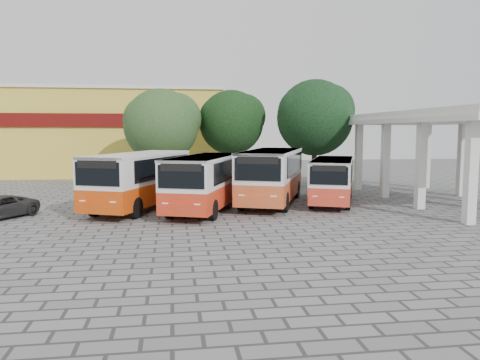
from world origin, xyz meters
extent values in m
plane|color=slate|center=(0.00, 0.00, 0.00)|extent=(90.00, 90.00, 0.00)
cube|color=silver|center=(7.85, -2.50, 2.50)|extent=(0.45, 0.45, 5.00)
cube|color=silver|center=(7.85, 10.50, 2.50)|extent=(0.45, 0.45, 5.00)
cube|color=silver|center=(13.15, 10.50, 2.50)|extent=(0.45, 0.45, 5.00)
cube|color=silver|center=(10.50, 4.00, 5.20)|extent=(6.60, 15.60, 0.40)
cube|color=silver|center=(10.50, 4.00, 4.85)|extent=(6.80, 15.80, 0.30)
cube|color=gold|center=(-11.00, 26.00, 4.00)|extent=(20.00, 10.00, 8.00)
cube|color=#590C0A|center=(-11.00, 20.90, 5.20)|extent=(20.00, 0.20, 1.20)
cube|color=silver|center=(-11.00, 26.00, 8.15)|extent=(20.40, 10.40, 0.30)
cube|color=#C73B05|center=(-7.36, 3.99, 0.95)|extent=(5.60, 8.72, 1.10)
cube|color=silver|center=(-7.36, 3.99, 2.27)|extent=(5.60, 8.72, 1.54)
cube|color=silver|center=(-7.36, 3.99, 2.98)|extent=(5.65, 8.74, 0.13)
cube|color=black|center=(-8.64, 3.99, 2.29)|extent=(2.75, 6.40, 1.10)
cube|color=black|center=(-6.08, 3.99, 2.29)|extent=(2.75, 6.40, 1.10)
cube|color=black|center=(-7.36, -0.23, 2.29)|extent=(2.10, 0.93, 1.10)
cube|color=black|center=(-7.36, -0.23, 2.73)|extent=(1.86, 0.84, 0.36)
cylinder|color=black|center=(-8.49, 1.26, 0.52)|extent=(0.29, 1.05, 1.05)
cylinder|color=black|center=(-6.22, 1.26, 0.52)|extent=(0.29, 1.05, 1.05)
cylinder|color=black|center=(-8.49, 6.72, 0.52)|extent=(0.29, 1.05, 1.05)
cylinder|color=black|center=(-6.22, 6.72, 0.52)|extent=(0.29, 1.05, 1.05)
cube|color=red|center=(-3.83, 2.89, 0.91)|extent=(5.01, 8.42, 1.06)
cube|color=silver|center=(-3.83, 2.89, 2.18)|extent=(5.01, 8.42, 1.48)
cube|color=silver|center=(-3.83, 2.89, 2.87)|extent=(5.06, 8.43, 0.12)
cube|color=black|center=(-5.06, 2.89, 2.20)|extent=(2.30, 6.28, 1.06)
cube|color=black|center=(-2.60, 2.89, 2.20)|extent=(2.30, 6.28, 1.06)
cube|color=black|center=(-3.83, -1.17, 2.20)|extent=(2.06, 0.78, 1.06)
cube|color=black|center=(-3.83, -1.17, 2.62)|extent=(1.82, 0.71, 0.34)
cylinder|color=black|center=(-4.92, 0.27, 0.50)|extent=(0.28, 1.01, 1.01)
cylinder|color=black|center=(-2.74, 0.27, 0.50)|extent=(0.28, 1.01, 1.01)
cylinder|color=black|center=(-4.92, 5.51, 0.50)|extent=(0.28, 1.01, 1.01)
cylinder|color=black|center=(-2.74, 5.51, 0.50)|extent=(0.28, 1.01, 1.01)
cube|color=#C74E22|center=(0.16, 4.75, 0.98)|extent=(5.57, 9.01, 1.14)
cube|color=silver|center=(0.16, 4.75, 2.34)|extent=(5.57, 9.01, 1.59)
cube|color=silver|center=(0.16, 4.75, 3.07)|extent=(5.62, 9.03, 0.13)
cube|color=black|center=(-1.16, 4.75, 2.36)|extent=(2.64, 6.67, 1.14)
cube|color=black|center=(1.48, 4.75, 2.36)|extent=(2.64, 6.67, 1.14)
cube|color=black|center=(0.16, 0.40, 2.36)|extent=(2.19, 0.89, 1.14)
cube|color=black|center=(0.16, 0.40, 2.81)|extent=(1.94, 0.80, 0.37)
cylinder|color=black|center=(-1.01, 1.93, 0.54)|extent=(0.30, 1.08, 1.08)
cylinder|color=black|center=(1.33, 1.93, 0.54)|extent=(0.30, 1.08, 1.08)
cylinder|color=black|center=(-1.01, 7.56, 0.54)|extent=(0.30, 1.08, 1.08)
cylinder|color=black|center=(1.33, 7.56, 0.54)|extent=(0.30, 1.08, 1.08)
cube|color=red|center=(3.75, 4.42, 0.82)|extent=(4.75, 7.49, 0.95)
cube|color=silver|center=(3.75, 4.42, 1.95)|extent=(4.75, 7.49, 1.33)
cube|color=silver|center=(3.75, 4.42, 2.56)|extent=(4.79, 7.51, 0.11)
cube|color=black|center=(2.65, 4.42, 1.97)|extent=(2.32, 5.52, 0.95)
cube|color=black|center=(4.86, 4.42, 1.97)|extent=(2.32, 5.52, 0.95)
cube|color=black|center=(3.75, 0.80, 1.97)|extent=(1.81, 0.79, 0.95)
cube|color=black|center=(3.75, 0.80, 2.34)|extent=(1.61, 0.71, 0.31)
cylinder|color=black|center=(2.78, 2.08, 0.45)|extent=(0.25, 0.90, 0.90)
cylinder|color=black|center=(4.73, 2.08, 0.45)|extent=(0.25, 0.90, 0.90)
cylinder|color=black|center=(2.78, 6.77, 0.45)|extent=(0.25, 0.90, 0.90)
cylinder|color=black|center=(4.73, 6.77, 0.45)|extent=(0.25, 0.90, 0.90)
cylinder|color=#412B1A|center=(-6.40, 14.23, 1.73)|extent=(0.38, 0.38, 3.47)
sphere|color=#27471C|center=(-6.40, 14.23, 4.64)|extent=(5.62, 5.62, 5.62)
sphere|color=#27471C|center=(-5.27, 14.53, 5.20)|extent=(3.94, 3.94, 3.94)
sphere|color=#27471C|center=(-7.38, 14.03, 5.06)|extent=(3.66, 3.66, 3.66)
cylinder|color=#3E2A1A|center=(-0.84, 15.64, 1.78)|extent=(0.42, 0.42, 3.57)
sphere|color=black|center=(-0.84, 15.64, 4.95)|extent=(5.17, 5.17, 5.17)
sphere|color=black|center=(0.19, 15.94, 5.47)|extent=(3.62, 3.62, 3.62)
sphere|color=black|center=(-1.74, 15.44, 5.34)|extent=(3.36, 3.36, 3.36)
cylinder|color=#442512|center=(5.25, 12.87, 1.92)|extent=(0.40, 0.40, 3.84)
sphere|color=black|center=(5.25, 12.87, 5.27)|extent=(5.80, 5.80, 5.80)
sphere|color=black|center=(6.41, 13.17, 5.85)|extent=(4.06, 4.06, 4.06)
sphere|color=black|center=(4.23, 12.67, 5.70)|extent=(3.77, 3.77, 3.77)
camera|label=1|loc=(-5.56, -21.92, 4.24)|focal=35.00mm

